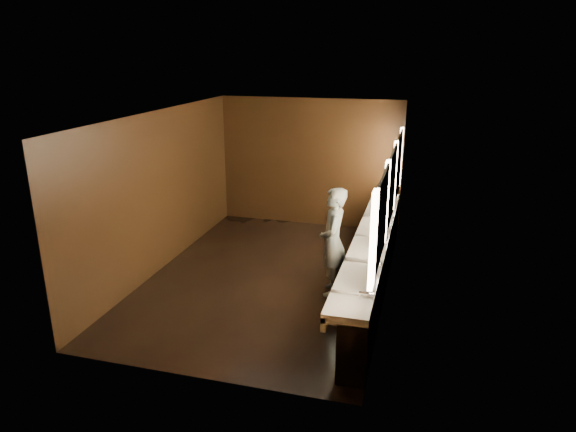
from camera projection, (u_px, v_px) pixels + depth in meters
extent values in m
plane|color=black|center=(270.00, 276.00, 8.96)|extent=(6.00, 6.00, 0.00)
cube|color=#2D2D2B|center=(268.00, 114.00, 8.09)|extent=(4.00, 6.00, 0.02)
cube|color=black|center=(310.00, 163.00, 11.28)|extent=(4.00, 0.02, 2.80)
cube|color=black|center=(190.00, 271.00, 5.78)|extent=(4.00, 0.02, 2.80)
cube|color=black|center=(161.00, 191.00, 9.03)|extent=(0.02, 6.00, 2.80)
cube|color=black|center=(391.00, 209.00, 8.02)|extent=(0.02, 6.00, 2.80)
cube|color=black|center=(376.00, 266.00, 8.38)|extent=(0.36, 5.40, 0.81)
cube|color=white|center=(372.00, 240.00, 8.26)|extent=(0.55, 5.40, 0.12)
cube|color=white|center=(356.00, 243.00, 8.35)|extent=(0.06, 5.40, 0.18)
cylinder|color=silver|center=(367.00, 294.00, 6.16)|extent=(0.18, 0.04, 0.04)
cylinder|color=silver|center=(375.00, 265.00, 6.96)|extent=(0.18, 0.04, 0.04)
cylinder|color=silver|center=(381.00, 243.00, 7.77)|extent=(0.18, 0.04, 0.04)
cylinder|color=silver|center=(386.00, 224.00, 8.58)|extent=(0.18, 0.04, 0.04)
cylinder|color=silver|center=(390.00, 209.00, 9.38)|extent=(0.18, 0.04, 0.04)
cylinder|color=silver|center=(394.00, 197.00, 10.19)|extent=(0.18, 0.04, 0.04)
cube|color=#FFE3B8|center=(373.00, 241.00, 5.72)|extent=(0.06, 0.22, 1.15)
cube|color=white|center=(381.00, 219.00, 6.45)|extent=(0.03, 1.32, 1.15)
cube|color=#FFE3B8|center=(386.00, 201.00, 7.19)|extent=(0.06, 0.23, 1.15)
cube|color=white|center=(391.00, 187.00, 7.92)|extent=(0.03, 1.32, 1.15)
cube|color=#FFE3B8|center=(394.00, 176.00, 8.66)|extent=(0.06, 0.23, 1.15)
cube|color=white|center=(398.00, 166.00, 9.39)|extent=(0.03, 1.32, 1.15)
cube|color=#FFE3B8|center=(400.00, 157.00, 10.12)|extent=(0.06, 0.22, 1.15)
imported|color=#91B8D8|center=(333.00, 242.00, 8.11)|extent=(0.50, 0.69, 1.76)
cylinder|color=black|center=(353.00, 296.00, 7.69)|extent=(0.33, 0.33, 0.51)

